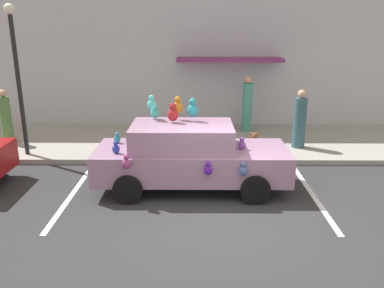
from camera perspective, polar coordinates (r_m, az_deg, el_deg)
name	(u,v)px	position (r m, az deg, el deg)	size (l,w,h in m)	color
ground_plane	(219,216)	(8.13, 3.91, -10.33)	(60.00, 60.00, 0.00)	#2D2D30
sidewalk	(210,142)	(12.75, 2.61, 0.32)	(24.00, 4.00, 0.15)	gray
storefront_building	(209,39)	(14.37, 2.49, 14.83)	(24.00, 1.25, 6.40)	#B2B7C1
parking_stripe_front	(313,196)	(9.40, 17.09, -7.13)	(0.12, 3.60, 0.01)	silver
parking_stripe_rear	(72,195)	(9.43, -16.95, -7.04)	(0.12, 3.60, 0.01)	silver
plush_covered_car	(189,156)	(9.13, -0.45, -1.68)	(4.41, 1.92, 2.14)	gray
teddy_bear_on_sidewalk	(254,143)	(11.54, 8.87, 0.14)	(0.31, 0.26, 0.59)	brown
street_lamp_post	(17,66)	(11.78, -23.97, 10.24)	(0.28, 0.28, 4.08)	black
pedestrian_near_shopfront	(6,118)	(13.51, -25.23, 3.41)	(0.32, 0.32, 1.66)	#49773D
pedestrian_walking_past	(247,105)	(13.71, 7.94, 5.60)	(0.33, 0.33, 1.91)	teal
pedestrian_by_lamp	(300,121)	(12.18, 15.26, 3.22)	(0.37, 0.37, 1.74)	#32555F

